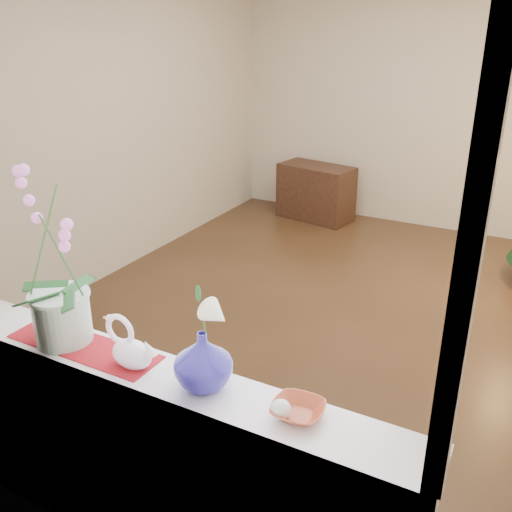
{
  "coord_description": "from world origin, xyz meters",
  "views": [
    {
      "loc": [
        1.23,
        -3.83,
        2.19
      ],
      "look_at": [
        -0.08,
        -1.4,
        1.04
      ],
      "focal_mm": 40.0,
      "sensor_mm": 36.0,
      "label": 1
    }
  ],
  "objects_px": {
    "orchid_pot": "(54,260)",
    "paperweight": "(281,410)",
    "swan": "(131,344)",
    "amber_dish": "(298,411)",
    "side_table": "(316,192)",
    "blue_vase": "(203,356)"
  },
  "relations": [
    {
      "from": "orchid_pot",
      "to": "paperweight",
      "type": "relative_size",
      "value": 10.31
    },
    {
      "from": "paperweight",
      "to": "swan",
      "type": "bearing_deg",
      "value": 179.43
    },
    {
      "from": "amber_dish",
      "to": "side_table",
      "type": "height_order",
      "value": "amber_dish"
    },
    {
      "from": "blue_vase",
      "to": "paperweight",
      "type": "distance_m",
      "value": 0.35
    },
    {
      "from": "orchid_pot",
      "to": "swan",
      "type": "height_order",
      "value": "orchid_pot"
    },
    {
      "from": "orchid_pot",
      "to": "amber_dish",
      "type": "xyz_separation_m",
      "value": [
        1.08,
        0.02,
        -0.35
      ]
    },
    {
      "from": "amber_dish",
      "to": "blue_vase",
      "type": "bearing_deg",
      "value": -178.47
    },
    {
      "from": "orchid_pot",
      "to": "side_table",
      "type": "relative_size",
      "value": 0.88
    },
    {
      "from": "orchid_pot",
      "to": "swan",
      "type": "bearing_deg",
      "value": -2.12
    },
    {
      "from": "paperweight",
      "to": "amber_dish",
      "type": "distance_m",
      "value": 0.06
    },
    {
      "from": "swan",
      "to": "amber_dish",
      "type": "xyz_separation_m",
      "value": [
        0.7,
        0.03,
        -0.08
      ]
    },
    {
      "from": "orchid_pot",
      "to": "blue_vase",
      "type": "height_order",
      "value": "orchid_pot"
    },
    {
      "from": "blue_vase",
      "to": "amber_dish",
      "type": "distance_m",
      "value": 0.4
    },
    {
      "from": "swan",
      "to": "blue_vase",
      "type": "relative_size",
      "value": 0.92
    },
    {
      "from": "paperweight",
      "to": "amber_dish",
      "type": "relative_size",
      "value": 0.46
    },
    {
      "from": "swan",
      "to": "blue_vase",
      "type": "distance_m",
      "value": 0.32
    },
    {
      "from": "side_table",
      "to": "blue_vase",
      "type": "bearing_deg",
      "value": -61.7
    },
    {
      "from": "side_table",
      "to": "swan",
      "type": "bearing_deg",
      "value": -65.55
    },
    {
      "from": "swan",
      "to": "blue_vase",
      "type": "xyz_separation_m",
      "value": [
        0.32,
        0.02,
        0.03
      ]
    },
    {
      "from": "orchid_pot",
      "to": "paperweight",
      "type": "height_order",
      "value": "orchid_pot"
    },
    {
      "from": "blue_vase",
      "to": "paperweight",
      "type": "height_order",
      "value": "blue_vase"
    },
    {
      "from": "swan",
      "to": "side_table",
      "type": "bearing_deg",
      "value": 128.27
    }
  ]
}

